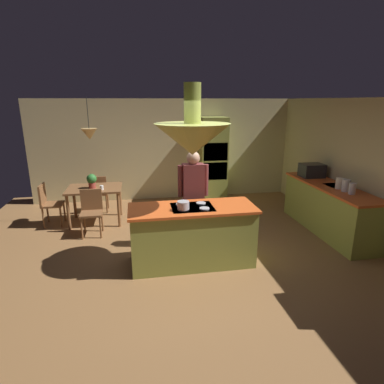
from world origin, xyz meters
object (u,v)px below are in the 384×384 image
Objects in this scene: person_at_island at (193,193)px; canister_sugar at (346,185)px; kitchen_island at (192,235)px; chair_by_back_wall at (98,191)px; oven_tower at (213,160)px; chair_facing_island at (91,209)px; canister_flour at (352,189)px; microwave_on_counter at (312,170)px; potted_plant_on_table at (92,180)px; cup_on_table at (102,188)px; chair_at_corner at (48,202)px; canister_tea at (340,183)px; cooking_pot_on_cooktop at (183,205)px; dining_table at (95,192)px.

person_at_island reaches higher than canister_sugar.
kitchen_island is 2.23× the size of chair_by_back_wall.
oven_tower is 3.36m from chair_facing_island.
microwave_on_counter is (0.00, 1.32, 0.04)m from canister_flour.
person_at_island reaches higher than chair_by_back_wall.
kitchen_island is at bearing -101.20° from person_at_island.
kitchen_island reaches higher than chair_by_back_wall.
chair_by_back_wall is 0.80m from potted_plant_on_table.
person_at_island reaches higher than canister_flour.
potted_plant_on_table is 3.33× the size of cup_on_table.
chair_facing_island is 1.00× the size of chair_at_corner.
microwave_on_counter is at bearing 90.00° from canister_tea.
canister_tea reaches higher than cup_on_table.
potted_plant_on_table reaches higher than cup_on_table.
person_at_island is 7.69× the size of canister_sugar.
canister_sugar is at bearing -107.47° from chair_at_corner.
chair_facing_island is 4.83× the size of cooking_pot_on_cooktop.
canister_flour is (5.47, -1.90, 0.53)m from chair_at_corner.
chair_at_corner is at bearing 141.38° from kitchen_island.
canister_sugar is 1.14m from microwave_on_counter.
person_at_island is 1.94× the size of chair_facing_island.
kitchen_island is 2.23× the size of chair_facing_island.
kitchen_island is 4.22× the size of microwave_on_counter.
canister_flour is at bearing -9.66° from person_at_island.
person_at_island is 9.37× the size of cooking_pot_on_cooktop.
chair_at_corner is 4.83× the size of cooking_pot_on_cooktop.
canister_flour is at bearing -90.00° from microwave_on_counter.
kitchen_island reaches higher than dining_table.
person_at_island is 2.06m from chair_facing_island.
canister_flour is 1.10× the size of cooking_pot_on_cooktop.
oven_tower is (1.10, 3.24, 0.58)m from kitchen_island.
kitchen_island is 8.85× the size of canister_sugar.
cooking_pot_on_cooktop is (1.37, -2.03, 0.21)m from cup_on_table.
cup_on_table is at bearing 101.69° from chair_by_back_wall.
potted_plant_on_table is at bearing 173.35° from microwave_on_counter.
cooking_pot_on_cooktop is at bearing -110.48° from oven_tower.
kitchen_island is 3.36m from chair_at_corner.
chair_facing_island is at bearing 156.12° from person_at_island.
chair_by_back_wall is at bearing 152.62° from canister_sugar.
canister_tea reaches higher than kitchen_island.
person_at_island reaches higher than chair_at_corner.
potted_plant_on_table is at bearing 87.42° from chair_by_back_wall.
chair_by_back_wall is 9.67× the size of cup_on_table.
kitchen_island is 2.25m from chair_facing_island.
canister_tea is (2.84, 0.56, 0.57)m from kitchen_island.
cup_on_table is at bearing 160.85° from canister_sugar.
person_at_island is at bearing -38.19° from dining_table.
oven_tower is at bearing 69.43° from person_at_island.
chair_facing_island is at bearing -90.00° from dining_table.
dining_table is 1.26× the size of chair_by_back_wall.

